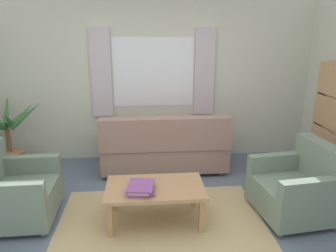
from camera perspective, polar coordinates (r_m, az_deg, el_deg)
The scene contains 10 objects.
ground_plane at distance 3.66m, azimuth -1.00°, elevation -18.47°, with size 6.24×6.24×0.00m, color slate.
wall_back at distance 5.30m, azimuth -2.64°, elevation 8.05°, with size 5.32×0.12×2.60m, color beige.
window_with_curtains at distance 5.20m, azimuth -2.63°, elevation 9.54°, with size 1.98×0.07×1.40m.
area_rug at distance 3.66m, azimuth -1.00°, elevation -18.39°, with size 2.34×1.92×0.01m, color tan.
couch at distance 4.91m, azimuth -0.63°, elevation -3.93°, with size 1.90×0.82×0.92m.
armchair_left at distance 4.08m, azimuth -26.08°, elevation -10.57°, with size 0.84×0.86×0.88m.
armchair_right at distance 4.07m, azimuth 22.33°, elevation -10.16°, with size 0.91×0.93×0.88m.
coffee_table at distance 3.65m, azimuth -2.32°, elevation -11.54°, with size 1.10×0.64×0.44m.
book_stack_on_table at distance 3.52m, azimuth -4.87°, elevation -10.97°, with size 0.32×0.36×0.08m.
potted_plant at distance 5.37m, azimuth -26.67°, elevation -2.73°, with size 1.15×1.16×1.16m.
Camera 1 is at (-0.18, -2.98, 2.13)m, focal length 34.03 mm.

